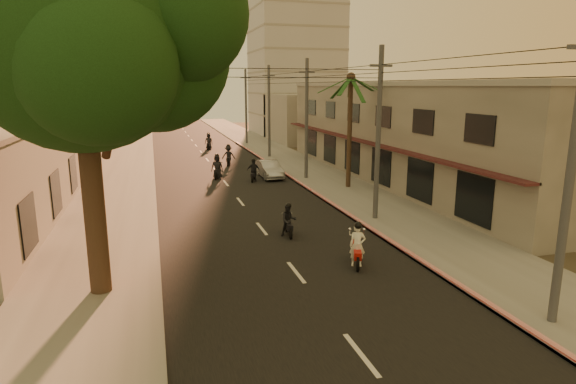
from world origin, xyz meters
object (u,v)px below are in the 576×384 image
object	(u,v)px
scooter_mid_b	(253,171)
scooter_red	(357,246)
scooter_far_b	(228,156)
palm_tree	(351,84)
scooter_far_c	(209,142)
parked_car	(269,169)
scooter_far_a	(217,167)
scooter_mid_a	(289,221)
broadleaf_tree	(93,38)

from	to	relation	value
scooter_mid_b	scooter_red	bearing A→B (deg)	-68.45
scooter_mid_b	scooter_far_b	distance (m)	7.90
palm_tree	scooter_mid_b	distance (m)	9.63
scooter_red	scooter_mid_b	bearing A→B (deg)	111.94
scooter_red	scooter_far_c	bearing A→B (deg)	112.85
parked_car	scooter_far_b	bearing A→B (deg)	106.69
scooter_far_a	scooter_mid_a	bearing A→B (deg)	-66.83
broadleaf_tree	scooter_mid_b	distance (m)	21.51
scooter_far_b	scooter_far_c	distance (m)	11.91
scooter_far_b	scooter_mid_b	bearing A→B (deg)	-70.62
scooter_red	scooter_far_c	world-z (taller)	scooter_far_c
scooter_mid_a	scooter_far_a	distance (m)	15.57
broadleaf_tree	scooter_red	distance (m)	11.93
scooter_mid_a	scooter_far_c	distance (m)	33.46
scooter_far_c	scooter_mid_b	bearing A→B (deg)	-70.84
scooter_far_a	scooter_mid_b	bearing A→B (deg)	-18.18
scooter_red	scooter_mid_b	xyz separation A→B (m)	(-0.41, 18.19, -0.01)
scooter_mid_a	parked_car	xyz separation A→B (m)	(2.64, 14.83, -0.07)
parked_car	palm_tree	bearing A→B (deg)	-51.93
palm_tree	parked_car	bearing A→B (deg)	129.10
scooter_far_a	scooter_far_c	world-z (taller)	scooter_far_a
broadleaf_tree	scooter_mid_b	bearing A→B (deg)	64.21
palm_tree	scooter_mid_a	bearing A→B (deg)	-126.57
parked_car	scooter_far_c	size ratio (longest dim) A/B	2.16
scooter_red	scooter_far_c	distance (m)	37.99
scooter_mid_a	scooter_far_b	size ratio (longest dim) A/B	0.86
scooter_mid_b	scooter_far_b	world-z (taller)	scooter_far_b
palm_tree	scooter_far_b	xyz separation A→B (m)	(-6.52, 12.11, -6.26)
broadleaf_tree	scooter_red	bearing A→B (deg)	-0.61
scooter_red	parked_car	world-z (taller)	scooter_red
palm_tree	scooter_mid_b	size ratio (longest dim) A/B	4.66
scooter_mid_a	scooter_far_c	world-z (taller)	scooter_far_c
palm_tree	scooter_mid_b	world-z (taller)	palm_tree
scooter_red	scooter_mid_b	distance (m)	18.19
scooter_mid_a	scooter_red	bearing A→B (deg)	-65.15
scooter_far_c	parked_car	bearing A→B (deg)	-66.09
palm_tree	scooter_red	size ratio (longest dim) A/B	4.48
parked_car	scooter_red	bearing A→B (deg)	-94.26
broadleaf_tree	scooter_far_c	world-z (taller)	broadleaf_tree
scooter_far_b	parked_car	xyz separation A→B (m)	(2.15, -6.73, -0.21)
scooter_red	scooter_far_a	xyz separation A→B (m)	(-2.87, 20.01, 0.07)
scooter_far_b	scooter_red	bearing A→B (deg)	-73.02
scooter_far_a	parked_car	xyz separation A→B (m)	(3.96, -0.68, -0.22)
parked_car	scooter_far_c	bearing A→B (deg)	96.75
palm_tree	scooter_red	xyz separation A→B (m)	(-5.46, -13.95, -6.33)
broadleaf_tree	palm_tree	xyz separation A→B (m)	(14.61, 13.86, -1.33)
broadleaf_tree	scooter_mid_a	xyz separation A→B (m)	(7.60, 4.40, -7.73)
scooter_red	scooter_mid_b	size ratio (longest dim) A/B	1.04
scooter_mid_b	palm_tree	bearing A→B (deg)	-15.55
scooter_mid_b	scooter_far_a	distance (m)	3.07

